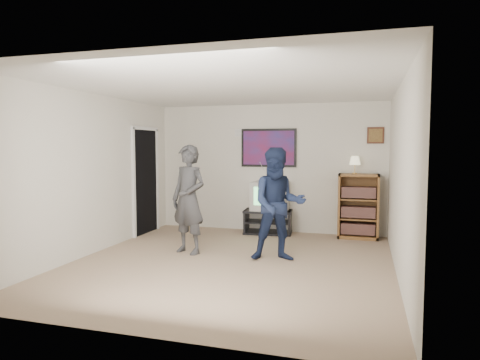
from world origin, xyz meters
The scene contains 13 objects.
room_shell centered at (0.00, 0.35, 1.25)m, with size 4.51×5.00×2.51m.
media_stand centered at (0.05, 2.23, 0.23)m, with size 0.95×0.59×0.45m.
crt_television centered at (0.09, 2.23, 0.73)m, with size 0.65×0.55×0.55m, color #ADACA7, non-canonical shape.
bookshelf centered at (1.73, 2.28, 0.59)m, with size 0.72×0.41×1.18m, color brown, non-canonical shape.
table_lamp centered at (1.65, 2.30, 1.34)m, with size 0.20×0.20×0.32m, color beige, non-canonical shape.
person_tall centered at (-0.82, 0.40, 0.85)m, with size 0.62×0.41×1.70m, color #313134.
person_short centered at (0.62, 0.36, 0.83)m, with size 0.81×0.63×1.66m, color #16203E.
controller_left centered at (-0.76, 0.60, 1.21)m, with size 0.04×0.13×0.04m, color white.
controller_right centered at (0.68, 0.56, 0.98)m, with size 0.04×0.13×0.04m, color white.
poster centered at (0.00, 2.48, 1.65)m, with size 1.10×0.03×0.75m, color black.
air_vent centered at (-0.55, 2.48, 1.95)m, with size 0.28×0.02×0.14m, color white.
small_picture centered at (2.00, 2.48, 1.88)m, with size 0.30×0.03×0.30m, color #381C11.
doorway centered at (-2.23, 1.60, 1.00)m, with size 0.03×0.85×2.00m, color black.
Camera 1 is at (1.82, -5.76, 1.67)m, focal length 32.00 mm.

